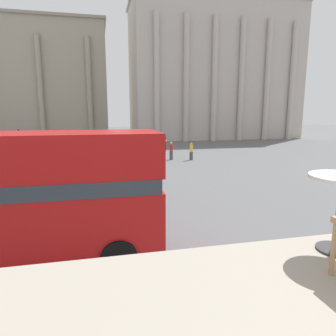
% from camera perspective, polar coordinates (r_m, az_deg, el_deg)
% --- Properties ---
extents(plaza_building_left, '(31.28, 11.33, 21.28)m').
position_cam_1_polar(plaza_building_left, '(63.83, -26.12, 14.80)').
color(plaza_building_left, '#A39984').
rests_on(plaza_building_left, ground_plane).
extents(plaza_building_right, '(30.79, 14.50, 24.11)m').
position_cam_1_polar(plaza_building_right, '(59.53, 8.56, 17.47)').
color(plaza_building_right, '#BCB2A8').
rests_on(plaza_building_right, ground_plane).
extents(traffic_light_near, '(0.42, 0.24, 3.65)m').
position_cam_1_polar(traffic_light_near, '(14.82, -1.25, 1.45)').
color(traffic_light_near, black).
rests_on(traffic_light_near, ground_plane).
extents(traffic_light_mid, '(0.42, 0.24, 3.62)m').
position_cam_1_polar(traffic_light_mid, '(22.59, -26.18, 3.47)').
color(traffic_light_mid, black).
rests_on(traffic_light_mid, ground_plane).
extents(pedestrian_white, '(0.32, 0.32, 1.72)m').
position_cam_1_polar(pedestrian_white, '(33.15, -23.39, 3.18)').
color(pedestrian_white, '#282B33').
rests_on(pedestrian_white, ground_plane).
extents(pedestrian_red, '(0.32, 0.32, 1.83)m').
position_cam_1_polar(pedestrian_red, '(30.23, 0.60, 3.56)').
color(pedestrian_red, '#282B33').
rests_on(pedestrian_red, ground_plane).
extents(pedestrian_yellow, '(0.32, 0.32, 1.74)m').
position_cam_1_polar(pedestrian_yellow, '(30.22, 4.45, 3.41)').
color(pedestrian_yellow, '#282B33').
rests_on(pedestrian_yellow, ground_plane).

